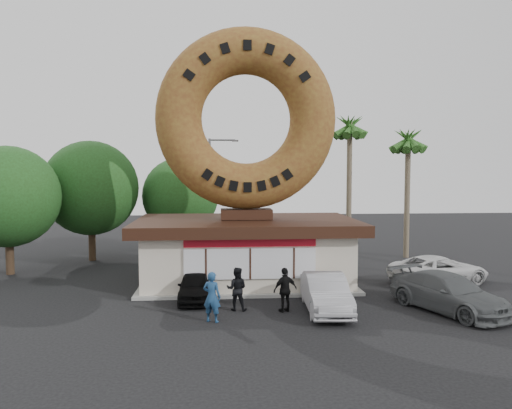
{
  "coord_description": "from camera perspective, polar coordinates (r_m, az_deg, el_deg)",
  "views": [
    {
      "loc": [
        -1.47,
        -19.4,
        5.81
      ],
      "look_at": [
        0.35,
        4.0,
        4.17
      ],
      "focal_mm": 35.0,
      "sensor_mm": 36.0,
      "label": 1
    }
  ],
  "objects": [
    {
      "name": "ground",
      "position": [
        20.31,
        -0.11,
        -12.63
      ],
      "size": [
        90.0,
        90.0,
        0.0
      ],
      "primitive_type": "plane",
      "color": "black",
      "rests_on": "ground"
    },
    {
      "name": "donut_shop",
      "position": [
        25.75,
        -1.12,
        -5.04
      ],
      "size": [
        11.2,
        7.2,
        3.8
      ],
      "color": "beige",
      "rests_on": "ground"
    },
    {
      "name": "giant_donut",
      "position": [
        25.57,
        -1.14,
        9.72
      ],
      "size": [
        9.12,
        2.33,
        9.12
      ],
      "primitive_type": "torus",
      "rotation": [
        1.57,
        0.0,
        0.0
      ],
      "color": "olive",
      "rests_on": "donut_shop"
    },
    {
      "name": "tree_west",
      "position": [
        33.4,
        -18.35,
        1.79
      ],
      "size": [
        6.0,
        6.0,
        7.65
      ],
      "color": "#473321",
      "rests_on": "ground"
    },
    {
      "name": "tree_mid",
      "position": [
        34.54,
        -8.63,
        0.98
      ],
      "size": [
        5.2,
        5.2,
        6.63
      ],
      "color": "#473321",
      "rests_on": "ground"
    },
    {
      "name": "tree_far",
      "position": [
        30.69,
        -26.5,
        0.81
      ],
      "size": [
        5.6,
        5.6,
        7.14
      ],
      "color": "#473321",
      "rests_on": "ground"
    },
    {
      "name": "palm_near",
      "position": [
        34.68,
        10.67,
        8.23
      ],
      "size": [
        2.6,
        2.6,
        9.75
      ],
      "color": "#726651",
      "rests_on": "ground"
    },
    {
      "name": "palm_far",
      "position": [
        34.29,
        17.01,
        6.62
      ],
      "size": [
        2.6,
        2.6,
        8.75
      ],
      "color": "#726651",
      "rests_on": "ground"
    },
    {
      "name": "street_lamp",
      "position": [
        35.43,
        -5.06,
        1.83
      ],
      "size": [
        2.11,
        0.2,
        8.0
      ],
      "color": "#59595E",
      "rests_on": "ground"
    },
    {
      "name": "person_left",
      "position": [
        19.4,
        -5.06,
        -10.47
      ],
      "size": [
        0.83,
        0.7,
        1.94
      ],
      "primitive_type": "imported",
      "rotation": [
        0.0,
        0.0,
        2.76
      ],
      "color": "navy",
      "rests_on": "ground"
    },
    {
      "name": "person_center",
      "position": [
        20.89,
        -2.22,
        -9.61
      ],
      "size": [
        0.98,
        0.83,
        1.79
      ],
      "primitive_type": "imported",
      "rotation": [
        0.0,
        0.0,
        2.96
      ],
      "color": "black",
      "rests_on": "ground"
    },
    {
      "name": "person_right",
      "position": [
        20.69,
        3.35,
        -9.71
      ],
      "size": [
        1.16,
        0.82,
        1.83
      ],
      "primitive_type": "imported",
      "rotation": [
        0.0,
        0.0,
        3.54
      ],
      "color": "black",
      "rests_on": "ground"
    },
    {
      "name": "car_black",
      "position": [
        22.65,
        -6.97,
        -9.24
      ],
      "size": [
        1.62,
        3.78,
        1.27
      ],
      "primitive_type": "imported",
      "rotation": [
        0.0,
        0.0,
        0.03
      ],
      "color": "black",
      "rests_on": "ground"
    },
    {
      "name": "car_silver",
      "position": [
        20.99,
        7.97,
        -9.98
      ],
      "size": [
        1.82,
        4.66,
        1.51
      ],
      "primitive_type": "imported",
      "rotation": [
        0.0,
        0.0,
        -0.05
      ],
      "color": "#A1A0A5",
      "rests_on": "ground"
    },
    {
      "name": "car_grey",
      "position": [
        22.19,
        21.14,
        -9.41
      ],
      "size": [
        4.09,
        5.72,
        1.54
      ],
      "primitive_type": "imported",
      "rotation": [
        0.0,
        0.0,
        0.41
      ],
      "color": "#56595B",
      "rests_on": "ground"
    },
    {
      "name": "car_white",
      "position": [
        27.39,
        20.18,
        -6.99
      ],
      "size": [
        5.51,
        3.52,
        1.42
      ],
      "primitive_type": "imported",
      "rotation": [
        0.0,
        0.0,
        1.82
      ],
      "color": "silver",
      "rests_on": "ground"
    }
  ]
}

